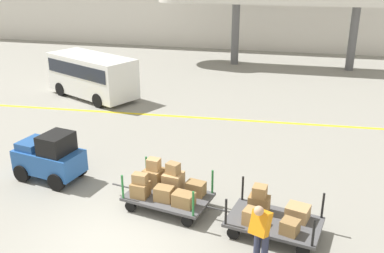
{
  "coord_description": "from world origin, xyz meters",
  "views": [
    {
      "loc": [
        3.99,
        -8.35,
        6.57
      ],
      "look_at": [
        0.68,
        5.46,
        1.08
      ],
      "focal_mm": 40.91,
      "sensor_mm": 36.0,
      "label": 1
    }
  ],
  "objects": [
    {
      "name": "baggage_handler",
      "position": [
        3.55,
        0.07,
        0.87
      ],
      "size": [
        0.54,
        0.55,
        1.56
      ],
      "color": "#2D334C",
      "rests_on": "ground_plane"
    },
    {
      "name": "baggage_cart_middle",
      "position": [
        3.79,
        1.3,
        0.49
      ],
      "size": [
        3.08,
        1.82,
        1.12
      ],
      "color": "#4C4C4F",
      "rests_on": "ground_plane"
    },
    {
      "name": "baggage_tug",
      "position": [
        -3.22,
        2.66,
        0.75
      ],
      "size": [
        2.27,
        1.58,
        1.58
      ],
      "color": "#2659A5",
      "rests_on": "ground_plane"
    },
    {
      "name": "ground_plane",
      "position": [
        0.0,
        0.0,
        0.0
      ],
      "size": [
        120.0,
        120.0,
        0.0
      ],
      "primitive_type": "plane",
      "color": "gray"
    },
    {
      "name": "apron_lead_line",
      "position": [
        -0.76,
        9.24,
        0.0
      ],
      "size": [
        20.78,
        1.37,
        0.01
      ],
      "primitive_type": "cube",
      "rotation": [
        0.0,
        0.0,
        0.06
      ],
      "color": "yellow",
      "rests_on": "ground_plane"
    },
    {
      "name": "baggage_cart_lead",
      "position": [
        0.79,
        1.92,
        0.58
      ],
      "size": [
        3.08,
        1.82,
        1.24
      ],
      "color": "#4C4C4F",
      "rests_on": "ground_plane"
    },
    {
      "name": "shuttle_van",
      "position": [
        -5.76,
        11.01,
        1.23
      ],
      "size": [
        5.14,
        3.83,
        2.1
      ],
      "color": "white",
      "rests_on": "ground_plane"
    }
  ]
}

